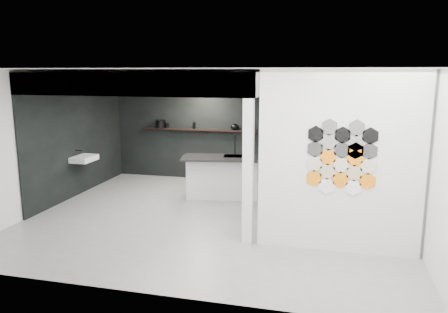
% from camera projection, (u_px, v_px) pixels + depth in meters
% --- Properties ---
extents(floor, '(7.00, 6.00, 0.01)m').
position_uv_depth(floor, '(215.00, 218.00, 8.36)').
color(floor, slate).
extents(partition_panel, '(2.45, 0.15, 2.80)m').
position_uv_depth(partition_panel, '(339.00, 163.00, 6.61)').
color(partition_panel, silver).
rests_on(partition_panel, floor).
extents(bay_clad_back, '(4.40, 0.04, 2.35)m').
position_uv_depth(bay_clad_back, '(196.00, 134.00, 11.26)').
color(bay_clad_back, black).
rests_on(bay_clad_back, floor).
extents(bay_clad_left, '(0.04, 4.00, 2.35)m').
position_uv_depth(bay_clad_left, '(79.00, 142.00, 9.90)').
color(bay_clad_left, black).
rests_on(bay_clad_left, floor).
extents(bulkhead, '(4.40, 4.00, 0.40)m').
position_uv_depth(bulkhead, '(167.00, 82.00, 9.12)').
color(bulkhead, silver).
rests_on(bulkhead, corner_column).
extents(corner_column, '(0.16, 0.16, 2.35)m').
position_uv_depth(corner_column, '(248.00, 172.00, 6.98)').
color(corner_column, silver).
rests_on(corner_column, floor).
extents(fascia_beam, '(4.40, 0.16, 0.40)m').
position_uv_depth(fascia_beam, '(125.00, 84.00, 7.30)').
color(fascia_beam, silver).
rests_on(fascia_beam, corner_column).
extents(wall_basin, '(0.40, 0.60, 0.12)m').
position_uv_depth(wall_basin, '(84.00, 159.00, 9.72)').
color(wall_basin, silver).
rests_on(wall_basin, bay_clad_left).
extents(display_shelf, '(3.00, 0.15, 0.04)m').
position_uv_depth(display_shelf, '(199.00, 130.00, 11.12)').
color(display_shelf, black).
rests_on(display_shelf, bay_clad_back).
extents(kitchen_island, '(1.86, 1.05, 1.42)m').
position_uv_depth(kitchen_island, '(223.00, 176.00, 9.66)').
color(kitchen_island, silver).
rests_on(kitchen_island, floor).
extents(stockpot, '(0.30, 0.30, 0.20)m').
position_uv_depth(stockpot, '(161.00, 124.00, 11.34)').
color(stockpot, black).
rests_on(stockpot, display_shelf).
extents(kettle, '(0.24, 0.24, 0.16)m').
position_uv_depth(kettle, '(235.00, 127.00, 10.88)').
color(kettle, black).
rests_on(kettle, display_shelf).
extents(glass_bowl, '(0.18, 0.18, 0.10)m').
position_uv_depth(glass_bowl, '(250.00, 129.00, 10.79)').
color(glass_bowl, gray).
rests_on(glass_bowl, display_shelf).
extents(glass_vase, '(0.09, 0.09, 0.13)m').
position_uv_depth(glass_vase, '(251.00, 128.00, 10.78)').
color(glass_vase, gray).
rests_on(glass_vase, display_shelf).
extents(bottle_dark, '(0.07, 0.07, 0.16)m').
position_uv_depth(bottle_dark, '(194.00, 125.00, 11.13)').
color(bottle_dark, black).
rests_on(bottle_dark, display_shelf).
extents(utensil_cup, '(0.11, 0.11, 0.11)m').
position_uv_depth(utensil_cup, '(167.00, 126.00, 11.31)').
color(utensil_cup, black).
rests_on(utensil_cup, display_shelf).
extents(hex_tile_cluster, '(1.04, 0.02, 1.16)m').
position_uv_depth(hex_tile_cluster, '(342.00, 157.00, 6.50)').
color(hex_tile_cluster, orange).
rests_on(hex_tile_cluster, partition_panel).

